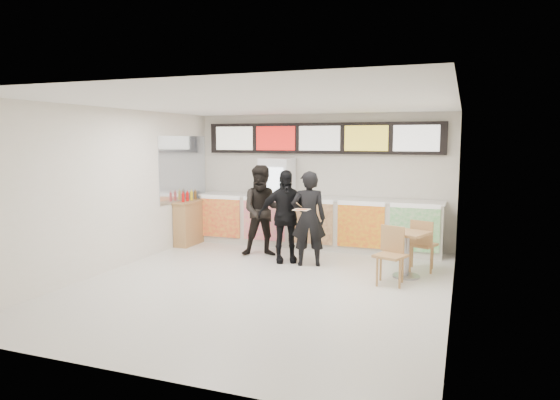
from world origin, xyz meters
The scene contains 15 objects.
floor centered at (0.00, 0.00, 0.00)m, with size 7.00×7.00×0.00m, color beige.
ceiling centered at (0.00, 0.00, 3.00)m, with size 7.00×7.00×0.00m, color white.
wall_back centered at (0.00, 3.50, 1.50)m, with size 6.00×6.00×0.00m, color silver.
wall_left centered at (-3.00, 0.00, 1.50)m, with size 7.00×7.00×0.00m, color silver.
wall_right centered at (3.00, 0.00, 1.50)m, with size 7.00×7.00×0.00m, color silver.
service_counter centered at (0.00, 3.09, 0.57)m, with size 5.56×0.77×1.14m.
menu_board centered at (0.00, 3.41, 2.45)m, with size 5.50×0.14×0.70m.
drinks_fridge centered at (-0.93, 3.11, 1.00)m, with size 0.70×0.67×2.00m.
mirror_panel centered at (-2.99, 2.45, 1.75)m, with size 0.01×2.00×1.50m, color #B2B7BF.
customer_main centered at (0.34, 1.46, 0.92)m, with size 0.67×0.44×1.83m, color black.
customer_left centered at (-0.79, 1.92, 0.95)m, with size 0.92×0.72×1.90m, color black.
customer_mid centered at (-0.19, 1.59, 0.92)m, with size 1.07×0.45×1.83m, color black.
pizza_slice centered at (0.34, 1.01, 1.16)m, with size 0.36×0.36×0.02m.
cafe_table centered at (2.21, 1.28, 0.56)m, with size 1.01×1.71×0.97m.
condiment_ledge centered at (-2.82, 2.36, 0.52)m, with size 0.37×0.91×1.22m.
Camera 1 is at (3.11, -7.57, 2.42)m, focal length 32.00 mm.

